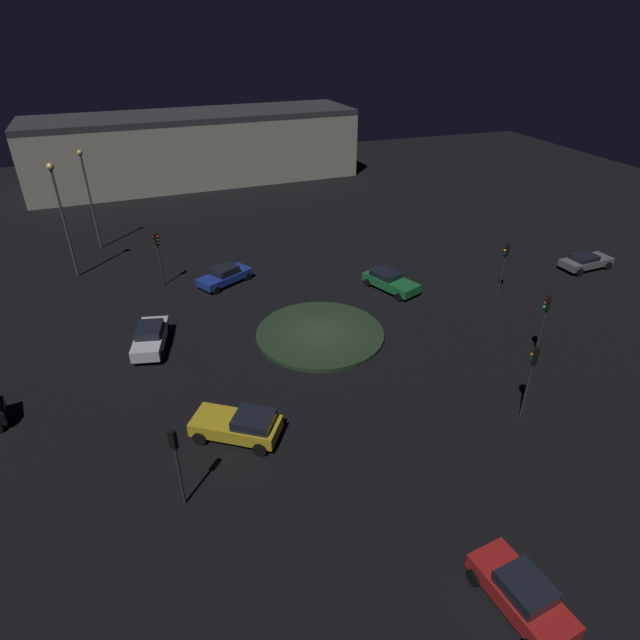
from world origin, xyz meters
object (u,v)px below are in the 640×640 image
car_green (390,281)px  traffic_light_southwest (531,369)px  traffic_light_south (504,259)px  car_blue (225,275)px  traffic_light_northeast (158,249)px  streetlamp_northeast_near (60,203)px  car_white (150,337)px  store_building (197,148)px  car_yellow (240,425)px  traffic_light_southwest_near (544,316)px  car_red (522,594)px  streetlamp_northeast (88,189)px  traffic_light_northwest (176,453)px  car_grey (586,261)px

car_green → traffic_light_southwest: 16.02m
traffic_light_south → traffic_light_southwest: bearing=54.2°
car_blue → traffic_light_northeast: (1.24, 4.64, 2.35)m
car_blue → traffic_light_southwest: size_ratio=1.07×
car_blue → streetlamp_northeast_near: size_ratio=0.51×
car_white → streetlamp_northeast_near: (13.06, 5.14, 5.32)m
store_building → car_yellow: bearing=81.9°
traffic_light_south → streetlamp_northeast_near: bearing=-29.3°
traffic_light_northeast → car_blue: bearing=35.2°
traffic_light_southwest_near → store_building: bearing=-42.5°
car_green → car_red: (-24.49, 6.55, 0.05)m
traffic_light_south → traffic_light_southwest_near: bearing=63.4°
car_white → traffic_light_southwest_near: 24.20m
car_yellow → streetlamp_northeast: size_ratio=0.53×
traffic_light_northeast → car_yellow: bearing=-32.8°
traffic_light_southwest → streetlamp_northeast_near: 35.27m
store_building → streetlamp_northeast: bearing=56.8°
traffic_light_southwest → streetlamp_northeast: 38.83m
car_yellow → car_white: car_yellow is taller
traffic_light_northeast → traffic_light_southwest_near: 27.63m
traffic_light_northwest → car_grey: bearing=-26.0°
car_grey → car_green: bearing=169.3°
traffic_light_south → car_blue: bearing=-28.7°
car_yellow → traffic_light_southwest_near: size_ratio=1.05×
streetlamp_northeast → streetlamp_northeast_near: 6.11m
car_yellow → traffic_light_northeast: bearing=-50.2°
streetlamp_northeast_near → car_yellow: bearing=-158.9°
streetlamp_northeast → store_building: streetlamp_northeast is taller
car_white → streetlamp_northeast_near: bearing=33.7°
traffic_light_northeast → car_grey: bearing=36.5°
traffic_light_southwest → streetlamp_northeast: streetlamp_northeast is taller
car_white → traffic_light_northeast: (8.99, -1.43, 2.26)m
car_green → streetlamp_northeast: 27.43m
traffic_light_south → traffic_light_southwest_near: 8.96m
car_grey → streetlamp_northeast_near: bearing=158.5°
traffic_light_southwest → traffic_light_northwest: size_ratio=1.04×
car_red → store_building: 61.04m
traffic_light_southwest → car_red: bearing=108.6°
car_yellow → streetlamp_northeast_near: 25.29m
car_blue → car_yellow: bearing=-127.4°
car_yellow → car_red: size_ratio=1.15×
car_white → car_red: car_white is taller
car_red → car_grey: bearing=-54.0°
car_yellow → streetlamp_northeast_near: (23.07, 8.91, 5.31)m
car_yellow → car_grey: (10.75, -31.48, -0.10)m
traffic_light_southwest → traffic_light_south: size_ratio=1.07×
car_grey → car_red: size_ratio=1.12×
car_white → car_grey: (0.74, -35.25, -0.08)m
car_red → car_yellow: bearing=25.4°
store_building → traffic_light_northwest: bearing=78.9°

